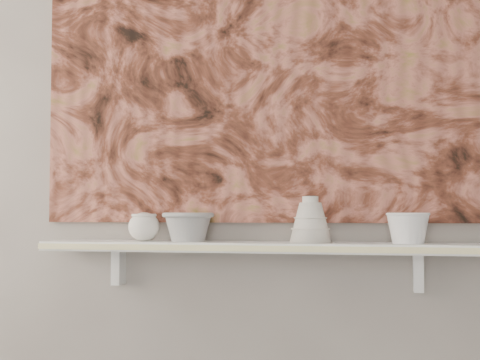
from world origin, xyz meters
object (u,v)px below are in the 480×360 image
(shelf, at_px, (257,247))
(painting, at_px, (262,56))
(bowl_grey, at_px, (188,226))
(bowl_white, at_px, (408,228))
(cup_cream, at_px, (144,227))
(bell_vessel, at_px, (310,219))

(shelf, relative_size, painting, 0.93)
(bowl_grey, bearing_deg, bowl_white, 0.00)
(cup_cream, bearing_deg, bell_vessel, 0.00)
(shelf, distance_m, cup_cream, 0.38)
(painting, bearing_deg, bowl_white, -9.94)
(bowl_grey, height_order, bell_vessel, bell_vessel)
(bowl_white, bearing_deg, painting, 170.06)
(shelf, xyz_separation_m, bowl_grey, (-0.23, 0.00, 0.06))
(shelf, bearing_deg, bowl_grey, 180.00)
(painting, height_order, bowl_white, painting)
(painting, bearing_deg, shelf, -90.00)
(painting, xyz_separation_m, bell_vessel, (0.17, -0.08, -0.54))
(bell_vessel, bearing_deg, shelf, 180.00)
(bowl_grey, distance_m, bell_vessel, 0.39)
(painting, xyz_separation_m, bowl_grey, (-0.23, -0.08, -0.56))
(cup_cream, bearing_deg, bowl_white, 0.00)
(cup_cream, distance_m, bowl_white, 0.84)
(painting, height_order, bowl_grey, painting)
(bowl_grey, relative_size, bell_vessel, 1.17)
(bowl_grey, xyz_separation_m, bell_vessel, (0.39, 0.00, 0.02))
(bell_vessel, distance_m, bowl_white, 0.29)
(painting, distance_m, bowl_grey, 0.61)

